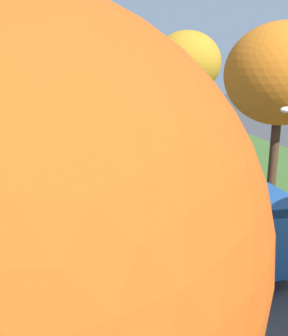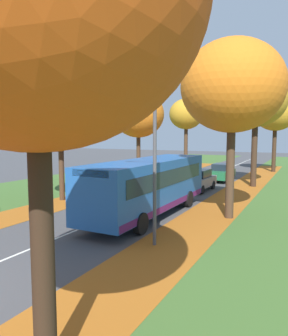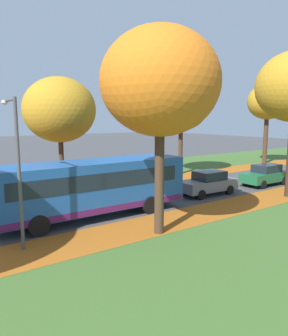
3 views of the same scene
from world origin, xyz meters
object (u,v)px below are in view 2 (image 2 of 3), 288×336
(tree_right_mid, at_px, (256,100))
(bollard_fourth, at_px, (30,213))
(tree_left_near, at_px, (60,112))
(tree_left_mid, at_px, (138,115))
(tree_right_near, at_px, (232,87))
(tree_right_far, at_px, (276,112))
(tree_left_far, at_px, (186,114))
(car_grey_lead, at_px, (198,180))
(bus, at_px, (149,184))
(streetlamp_right, at_px, (147,150))
(car_green_following, at_px, (221,172))

(tree_right_mid, distance_m, bollard_fourth, 19.51)
(tree_left_near, height_order, tree_left_mid, tree_left_mid)
(tree_right_near, distance_m, bollard_fourth, 12.18)
(tree_left_near, height_order, tree_right_far, tree_right_far)
(tree_left_far, distance_m, car_grey_lead, 18.82)
(car_grey_lead, bearing_deg, tree_right_near, -61.44)
(tree_right_near, height_order, bus, tree_right_near)
(streetlamp_right, relative_size, bus, 0.58)
(tree_right_near, relative_size, bollard_fourth, 16.42)
(tree_left_mid, height_order, bus, tree_left_mid)
(car_grey_lead, bearing_deg, tree_right_mid, 48.52)
(tree_left_far, distance_m, tree_right_far, 10.80)
(tree_left_near, distance_m, tree_right_near, 10.93)
(tree_left_mid, height_order, tree_right_far, tree_right_far)
(tree_right_mid, bearing_deg, streetlamp_right, -94.99)
(tree_right_mid, xyz_separation_m, car_green_following, (-3.15, 1.99, -6.31))
(car_grey_lead, distance_m, car_green_following, 5.97)
(tree_right_far, bearing_deg, car_green_following, -108.78)
(bus, bearing_deg, car_grey_lead, 90.43)
(tree_left_near, distance_m, bollard_fourth, 7.21)
(tree_left_mid, relative_size, tree_right_near, 0.94)
(tree_left_mid, relative_size, car_green_following, 2.01)
(tree_left_far, xyz_separation_m, streetlamp_right, (8.93, -29.38, -3.17))
(tree_left_near, height_order, bus, tree_left_near)
(tree_right_mid, bearing_deg, bollard_fourth, -118.49)
(tree_left_far, relative_size, bus, 0.86)
(bus, distance_m, car_grey_lead, 8.81)
(bollard_fourth, relative_size, car_green_following, 0.13)
(tree_left_near, xyz_separation_m, streetlamp_right, (8.89, -5.29, -2.00))
(tree_right_near, bearing_deg, tree_left_mid, 134.93)
(tree_right_far, bearing_deg, bus, -98.68)
(tree_left_far, height_order, tree_right_mid, tree_right_mid)
(tree_left_mid, bearing_deg, tree_right_mid, -0.17)
(streetlamp_right, bearing_deg, tree_left_near, 149.25)
(bollard_fourth, distance_m, car_green_following, 18.90)
(bus, bearing_deg, tree_right_mid, 74.87)
(tree_right_mid, xyz_separation_m, bus, (-3.44, -12.73, -5.42))
(tree_right_far, bearing_deg, bollard_fourth, -107.75)
(tree_left_near, relative_size, tree_left_mid, 0.94)
(bollard_fourth, bearing_deg, tree_right_mid, 61.51)
(tree_right_near, bearing_deg, car_green_following, 105.32)
(tree_left_near, distance_m, tree_right_far, 26.38)
(tree_right_mid, bearing_deg, tree_right_near, -87.43)
(tree_right_near, relative_size, bus, 0.87)
(tree_right_near, xyz_separation_m, car_grey_lead, (-4.02, 7.38, -5.88))
(tree_right_near, bearing_deg, tree_right_far, 90.28)
(tree_left_far, relative_size, tree_right_far, 0.99)
(tree_left_near, distance_m, streetlamp_right, 10.54)
(streetlamp_right, relative_size, car_green_following, 1.42)
(tree_left_near, height_order, tree_right_mid, tree_right_mid)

